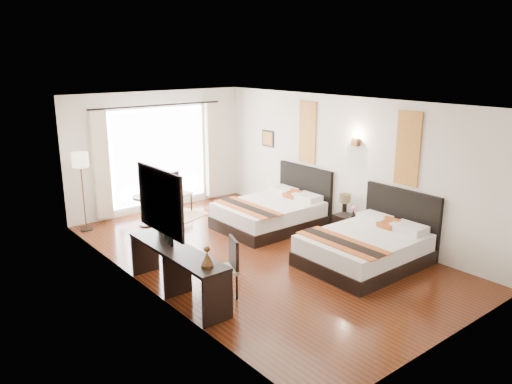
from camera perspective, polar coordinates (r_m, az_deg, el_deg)
floor at (r=9.33m, az=0.33°, el=-7.19°), size 4.50×7.50×0.01m
ceiling at (r=8.66m, az=0.36°, el=10.17°), size 4.50×7.50×0.02m
wall_headboard at (r=10.42m, az=9.98°, el=3.07°), size 0.01×7.50×2.80m
wall_desk at (r=7.72m, az=-12.70°, el=-1.35°), size 0.01×7.50×2.80m
wall_window at (r=11.96m, az=-11.09°, el=4.57°), size 4.50×0.01×2.80m
wall_entry at (r=6.55m, az=21.57°, el=-5.06°), size 4.50×0.01×2.80m
window_glass at (r=11.97m, az=-11.03°, el=4.09°), size 2.40×0.02×2.20m
sheer_curtain at (r=11.92m, az=-10.90°, el=4.05°), size 2.30×0.02×2.10m
drape_left at (r=11.30m, az=-17.29°, el=2.92°), size 0.35×0.14×2.35m
drape_right at (r=12.62m, az=-4.98°, el=4.79°), size 0.35×0.14×2.35m
art_panel_near at (r=9.40m, az=16.97°, el=4.75°), size 0.03×0.50×1.35m
art_panel_far at (r=11.02m, az=5.90°, el=6.79°), size 0.03×0.50×1.35m
wall_sconce at (r=10.07m, az=11.33°, el=5.60°), size 0.10×0.14×0.14m
mirror_frame at (r=7.28m, az=-10.91°, el=-1.03°), size 0.04×1.25×0.95m
mirror_glass at (r=7.29m, az=-10.73°, el=-0.99°), size 0.01×1.12×0.82m
bed_near at (r=9.06m, az=12.58°, el=-6.12°), size 2.13×1.66×1.20m
bed_far at (r=10.73m, az=1.88°, el=-2.36°), size 2.14×1.66×1.20m
nightstand at (r=10.36m, az=10.25°, el=-3.80°), size 0.37×0.46×0.44m
table_lamp at (r=10.27m, az=10.12°, el=-0.86°), size 0.23×0.23×0.37m
vase at (r=10.12m, az=11.08°, el=-2.20°), size 0.14×0.14×0.14m
console_desk at (r=7.78m, az=-8.96°, el=-9.05°), size 0.50×2.20×0.76m
television at (r=8.02m, az=-11.00°, el=-3.65°), size 0.31×0.84×0.48m
bronze_figurine at (r=6.91m, az=-5.61°, el=-7.50°), size 0.21×0.21×0.27m
desk_chair at (r=7.71m, az=-3.76°, el=-9.90°), size 0.55×0.55×0.92m
floor_lamp at (r=10.82m, az=-19.42°, el=2.93°), size 0.34×0.34×1.67m
side_table at (r=11.05m, az=-12.38°, el=-2.09°), size 0.57×0.57×0.66m
fruit_bowl at (r=10.95m, az=-12.56°, el=-0.33°), size 0.24×0.24×0.05m
window_chair at (r=11.88m, az=-8.74°, el=-0.93°), size 0.56×0.56×0.94m
jute_rug at (r=11.55m, az=-8.94°, el=-2.85°), size 1.51×1.26×0.01m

